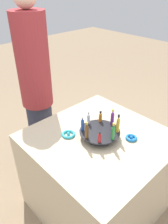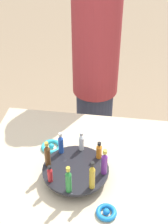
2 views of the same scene
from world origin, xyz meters
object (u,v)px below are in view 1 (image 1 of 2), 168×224
object	(u,v)px
bottle_orange	(100,117)
bottle_clear	(88,118)
bottle_blue	(82,124)
bottle_brown	(87,131)
ribbon_bow_blue	(131,138)
person_figure	(36,89)
bottle_gold	(118,124)
bottle_green	(113,132)
bottle_red	(100,137)
display_stand	(100,133)
ribbon_bow_teal	(68,134)
bottle_purple	(112,118)

from	to	relation	value
bottle_orange	bottle_clear	xyz separation A→B (m)	(-0.04, -0.09, 0.01)
bottle_blue	bottle_brown	bearing A→B (deg)	-25.65
bottle_clear	ribbon_bow_blue	bearing A→B (deg)	25.99
bottle_brown	person_figure	bearing A→B (deg)	171.63
bottle_clear	bottle_blue	bearing A→B (deg)	-70.65
bottle_clear	bottle_gold	world-z (taller)	bottle_gold
bottle_green	ribbon_bow_blue	xyz separation A→B (m)	(0.05, 0.16, -0.11)
bottle_orange	bottle_brown	bearing A→B (deg)	-70.65
ribbon_bow_blue	bottle_red	bearing A→B (deg)	-110.00
bottle_green	bottle_red	bearing A→B (deg)	-115.65
display_stand	bottle_blue	distance (m)	0.15
bottle_green	ribbon_bow_blue	world-z (taller)	bottle_green
bottle_brown	bottle_clear	bearing A→B (deg)	131.85
ribbon_bow_blue	person_figure	world-z (taller)	person_figure
display_stand	bottle_green	size ratio (longest dim) A/B	2.20
bottle_brown	ribbon_bow_blue	world-z (taller)	bottle_brown
person_figure	bottle_gold	bearing A→B (deg)	5.22
bottle_blue	ribbon_bow_teal	distance (m)	0.15
bottle_blue	bottle_gold	bearing A→B (deg)	41.85
bottle_red	bottle_green	bearing A→B (deg)	64.35
bottle_orange	bottle_blue	distance (m)	0.18
bottle_brown	bottle_red	size ratio (longest dim) A/B	1.53
bottle_clear	person_figure	bearing A→B (deg)	-178.88
bottle_orange	bottle_clear	bearing A→B (deg)	-115.65
bottle_purple	ribbon_bow_blue	bearing A→B (deg)	9.26
bottle_red	bottle_gold	size ratio (longest dim) A/B	0.59
bottle_green	bottle_clear	bearing A→B (deg)	176.85
bottle_green	bottle_orange	bearing A→B (deg)	154.35
bottle_blue	bottle_brown	world-z (taller)	bottle_brown
bottle_clear	ribbon_bow_teal	bearing A→B (deg)	-106.74
bottle_gold	bottle_clear	bearing A→B (deg)	-160.65
bottle_purple	person_figure	xyz separation A→B (m)	(-0.85, -0.14, -0.01)
bottle_blue	bottle_red	distance (m)	0.18
bottle_red	person_figure	size ratio (longest dim) A/B	0.05
display_stand	bottle_brown	distance (m)	0.15
bottle_purple	ribbon_bow_blue	size ratio (longest dim) A/B	1.55
display_stand	ribbon_bow_teal	size ratio (longest dim) A/B	2.90
display_stand	bottle_orange	bearing A→B (deg)	131.85
ribbon_bow_teal	person_figure	xyz separation A→B (m)	(-0.66, 0.15, 0.10)
bottle_gold	bottle_green	bearing A→B (deg)	-70.65
ribbon_bow_blue	bottle_green	bearing A→B (deg)	-106.74
bottle_gold	ribbon_bow_teal	world-z (taller)	bottle_gold
bottle_orange	bottle_red	size ratio (longest dim) A/B	1.03
bottle_gold	bottle_red	bearing A→B (deg)	-93.15
bottle_brown	person_figure	size ratio (longest dim) A/B	0.07
display_stand	bottle_brown	bearing A→B (deg)	-93.15
bottle_red	bottle_green	distance (m)	0.10
bottle_blue	bottle_gold	xyz separation A→B (m)	(0.19, 0.17, 0.01)
bottle_blue	person_figure	world-z (taller)	person_figure
display_stand	bottle_green	distance (m)	0.16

